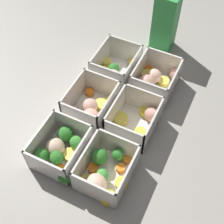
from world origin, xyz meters
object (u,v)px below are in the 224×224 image
Objects in this scene: container_near_right at (60,150)px; container_far_right at (104,172)px; juice_carton at (165,22)px; container_near_center at (92,107)px; container_far_left at (152,81)px; container_near_left at (113,70)px; container_far_center at (136,120)px.

container_far_right is at bearing 87.21° from container_near_right.
container_far_right is at bearing 4.64° from juice_carton.
container_near_center is 0.98× the size of container_near_right.
container_near_right is at bearing -92.79° from container_far_right.
container_near_right is at bearing -20.76° from container_far_left.
container_near_left is 0.33m from container_far_right.
container_far_left and container_far_right have the same top height.
container_near_right is 0.91× the size of container_far_left.
container_near_right is 0.96× the size of container_far_right.
container_far_right is (0.31, 0.00, 0.00)m from container_far_left.
container_near_left and container_near_center have the same top height.
container_near_right is 0.50m from juice_carton.
container_far_left is at bearing -175.03° from container_far_center.
juice_carton is at bearing -171.40° from container_far_center.
juice_carton reaches higher than container_near_left.
juice_carton is (-0.32, -0.05, 0.07)m from container_far_center.
juice_carton is at bearing -175.36° from container_far_right.
container_far_center is 0.17m from container_far_right.
container_near_left is at bearing -176.36° from container_near_center.
juice_carton is at bearing 156.35° from container_near_left.
container_far_left is at bearing 95.62° from container_near_left.
container_far_center is (-0.01, 0.12, -0.00)m from container_near_center.
juice_carton is (-0.49, 0.08, 0.07)m from container_near_right.
container_near_right and container_far_left have the same top height.
container_near_center and container_far_center have the same top height.
container_near_left is at bearing -134.74° from container_far_center.
juice_carton is (-0.18, -0.04, 0.07)m from container_far_left.
container_near_right is at bearing -38.13° from container_far_center.
juice_carton is (-0.49, -0.04, 0.07)m from container_far_right.
container_far_center is at bearing 177.03° from container_far_right.
container_far_right is 0.73× the size of juice_carton.
container_far_right is at bearing -2.97° from container_far_center.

